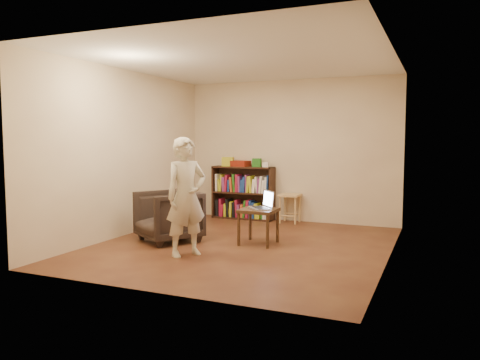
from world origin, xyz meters
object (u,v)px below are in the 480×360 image
at_px(laptop, 263,205).
at_px(person, 186,197).
at_px(side_table, 259,215).
at_px(armchair, 168,216).
at_px(bookshelf, 243,196).
at_px(stool, 290,200).

bearing_deg(laptop, person, -76.31).
bearing_deg(side_table, armchair, -165.04).
height_order(laptop, person, person).
bearing_deg(armchair, bookshelf, 115.65).
height_order(stool, laptop, laptop).
height_order(bookshelf, stool, bookshelf).
bearing_deg(stool, bookshelf, 176.12).
xyz_separation_m(armchair, laptop, (1.36, 0.38, 0.20)).
relative_size(bookshelf, side_table, 2.33).
xyz_separation_m(side_table, person, (-0.62, -0.99, 0.34)).
xyz_separation_m(side_table, laptop, (0.06, 0.04, 0.15)).
relative_size(stool, person, 0.34).
bearing_deg(side_table, person, -122.17).
bearing_deg(stool, armchair, -118.61).
xyz_separation_m(bookshelf, stool, (0.94, -0.06, -0.02)).
height_order(armchair, laptop, laptop).
distance_m(armchair, side_table, 1.35).
distance_m(bookshelf, side_table, 2.19).
relative_size(armchair, laptop, 1.87).
distance_m(bookshelf, person, 2.96).
height_order(armchair, person, person).
bearing_deg(bookshelf, laptop, -59.70).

